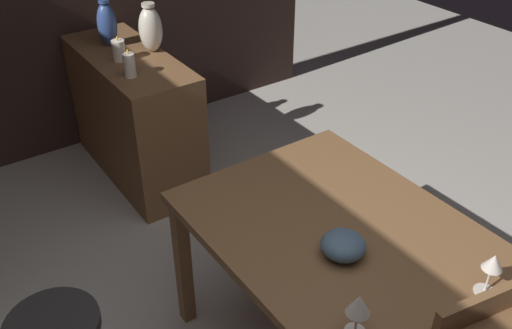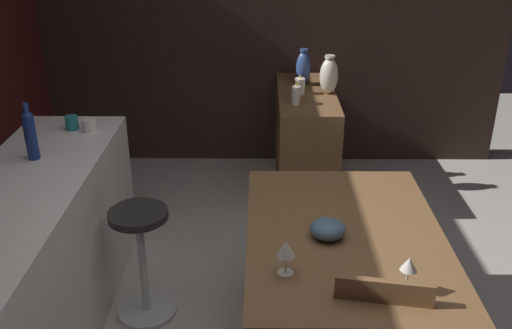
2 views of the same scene
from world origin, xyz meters
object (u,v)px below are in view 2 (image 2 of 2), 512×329
cup_teal (72,123)px  vase_ceramic_ivory (329,75)px  wine_glass_left (409,266)px  fruit_bowl (328,229)px  wine_bottle_cobalt (30,133)px  pillar_candle_short (296,95)px  sideboard_cabinet (305,142)px  wine_glass_right (286,250)px  bar_stool (142,261)px  cup_white (90,125)px  pillar_candle_tall (300,86)px  dining_table (344,247)px  vase_ceramic_blue (303,68)px

cup_teal → vase_ceramic_ivory: bearing=-59.3°
wine_glass_left → fruit_bowl: wine_glass_left is taller
wine_glass_left → wine_bottle_cobalt: (0.93, 1.79, 0.18)m
fruit_bowl → cup_teal: 1.74m
wine_glass_left → cup_teal: size_ratio=1.47×
cup_teal → pillar_candle_short: (0.72, -1.39, -0.06)m
sideboard_cabinet → wine_bottle_cobalt: wine_bottle_cobalt is taller
fruit_bowl → wine_bottle_cobalt: bearing=71.2°
wine_glass_right → fruit_bowl: (0.28, -0.20, -0.07)m
sideboard_cabinet → vase_ceramic_ivory: (-0.03, -0.16, 0.55)m
fruit_bowl → wine_bottle_cobalt: size_ratio=0.53×
bar_stool → sideboard_cabinet: bearing=-32.1°
bar_stool → cup_white: bearing=33.9°
sideboard_cabinet → pillar_candle_tall: 0.48m
wine_glass_left → fruit_bowl: size_ratio=0.99×
fruit_bowl → cup_teal: (0.95, 1.45, 0.16)m
sideboard_cabinet → cup_teal: 1.88m
vase_ceramic_ivory → cup_teal: bearing=120.7°
bar_stool → wine_bottle_cobalt: 0.91m
dining_table → wine_glass_right: 0.48m
wine_glass_right → wine_bottle_cobalt: 1.55m
fruit_bowl → cup_teal: size_ratio=1.49×
wine_glass_left → vase_ceramic_ivory: 2.35m
dining_table → cup_white: 1.70m
wine_bottle_cobalt → pillar_candle_short: size_ratio=1.95×
fruit_bowl → dining_table: bearing=-63.5°
bar_stool → pillar_candle_short: (1.31, -0.90, 0.53)m
bar_stool → fruit_bowl: fruit_bowl is taller
wine_bottle_cobalt → dining_table: bearing=-106.4°
bar_stool → wine_glass_left: wine_glass_left is taller
dining_table → vase_ceramic_blue: bearing=1.7°
wine_bottle_cobalt → vase_ceramic_blue: bearing=-43.2°
vase_ceramic_ivory → vase_ceramic_blue: size_ratio=1.02×
dining_table → cup_white: bearing=58.3°
bar_stool → cup_teal: (0.59, 0.49, 0.59)m
cup_teal → cup_white: 0.12m
cup_teal → pillar_candle_tall: cup_teal is taller
pillar_candle_short → vase_ceramic_blue: size_ratio=0.55×
sideboard_cabinet → fruit_bowl: size_ratio=6.66×
bar_stool → wine_glass_right: (-0.65, -0.76, 0.50)m
wine_glass_right → vase_ceramic_blue: 2.46m
cup_teal → cup_white: (-0.03, -0.11, -0.00)m
sideboard_cabinet → bar_stool: sideboard_cabinet is taller
wine_glass_left → wine_glass_right: (0.12, 0.47, -0.01)m
pillar_candle_short → vase_ceramic_ivory: (0.26, -0.26, 0.07)m
wine_bottle_cobalt → cup_teal: size_ratio=2.79×
bar_stool → fruit_bowl: (-0.36, -0.96, 0.43)m
cup_white → pillar_candle_short: size_ratio=0.72×
wine_glass_right → sideboard_cabinet: bearing=-6.3°
wine_bottle_cobalt → pillar_candle_short: bearing=-51.6°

